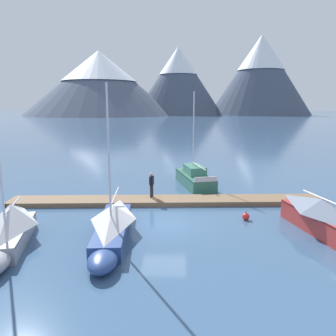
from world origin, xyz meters
TOP-DOWN VIEW (x-y plane):
  - ground_plane at (0.00, 0.00)m, footprint 700.00×700.00m
  - mountain_west_summit at (-50.03, 192.96)m, footprint 93.73×93.73m
  - mountain_central_massif at (-0.81, 206.20)m, footprint 58.87×58.87m
  - mountain_shoulder_ridge at (52.76, 206.76)m, footprint 65.74×65.74m
  - dock at (0.00, 4.00)m, footprint 21.05×3.31m
  - sailboat_nearest_berth at (-7.04, -3.16)m, footprint 2.87×6.39m
  - sailboat_second_berth at (-2.46, -2.07)m, footprint 2.05×7.65m
  - sailboat_mid_dock_port at (1.95, 9.29)m, footprint 3.33×7.00m
  - sailboat_mid_dock_starboard at (8.32, -1.59)m, footprint 3.13×7.48m
  - person_on_dock at (-1.05, 4.31)m, footprint 0.30×0.58m
  - mooring_buoy_inner_mooring at (4.66, 0.79)m, footprint 0.41×0.41m

SIDE VIEW (x-z plane):
  - ground_plane at x=0.00m, z-range 0.00..0.00m
  - dock at x=0.00m, z-range 0.00..0.30m
  - mooring_buoy_inner_mooring at x=4.66m, z-range -0.04..0.45m
  - sailboat_mid_dock_port at x=1.95m, z-range -3.13..4.41m
  - sailboat_second_berth at x=-2.46m, z-range -3.04..4.45m
  - sailboat_mid_dock_starboard at x=8.32m, z-range -3.23..4.94m
  - sailboat_nearest_berth at x=-7.04m, z-range -3.24..4.95m
  - person_on_dock at x=-1.05m, z-range 0.42..2.11m
  - mountain_west_summit at x=-50.03m, z-range 1.08..40.35m
  - mountain_central_massif at x=-0.81m, z-range 0.88..44.51m
  - mountain_shoulder_ridge at x=52.76m, z-range 1.20..51.97m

